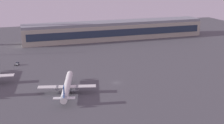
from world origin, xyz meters
name	(u,v)px	position (x,y,z in m)	size (l,w,h in m)	color
ground_plane	(116,83)	(0.00, 0.00, 0.00)	(416.00, 416.00, 0.00)	#4C4C51
terminal_building	(115,30)	(35.63, 109.97, 8.09)	(167.99, 22.40, 16.40)	#B2AD99
airplane_far_stand	(67,86)	(-28.15, -5.87, 3.62)	(28.93, 36.89, 9.58)	silver
pushback_tug	(17,64)	(-52.16, 50.62, 1.07)	(3.31, 3.53, 2.05)	gray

